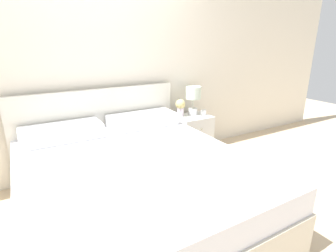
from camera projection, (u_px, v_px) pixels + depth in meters
name	position (u px, v px, depth m)	size (l,w,h in m)	color
ground_plane	(103.00, 168.00, 3.21)	(12.00, 12.00, 0.00)	#CCB28E
wall_back	(92.00, 59.00, 2.86)	(8.00, 0.06, 2.60)	silver
bed	(132.00, 183.00, 2.31)	(1.86, 2.09, 0.98)	beige
nightstand	(192.00, 136.00, 3.52)	(0.44, 0.39, 0.55)	white
table_lamp	(193.00, 96.00, 3.41)	(0.20, 0.20, 0.38)	white
flower_vase	(181.00, 107.00, 3.38)	(0.13, 0.13, 0.22)	silver
alarm_clock	(203.00, 112.00, 3.46)	(0.06, 0.04, 0.07)	white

